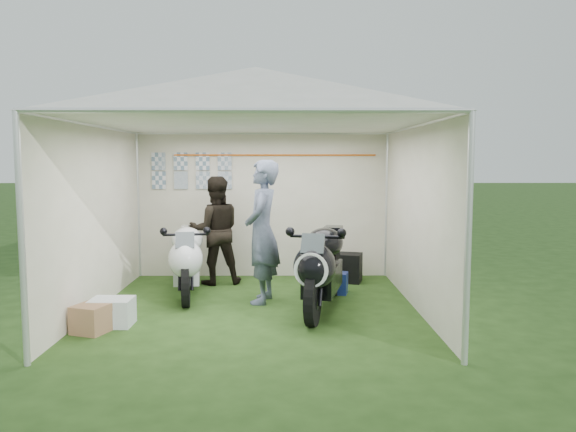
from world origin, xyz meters
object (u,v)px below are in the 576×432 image
(person_dark_jacket, at_px, (215,230))
(crate_1, at_px, (91,319))
(crate_0, at_px, (112,312))
(motorcycle_white, at_px, (187,258))
(paddock_stand, at_px, (333,283))
(motorcycle_black, at_px, (322,265))
(equipment_box, at_px, (347,268))
(canopy_tent, at_px, (256,102))
(person_blue_jacket, at_px, (262,232))
(crate_2, at_px, (105,317))

(person_dark_jacket, distance_m, crate_1, 2.73)
(crate_0, xyz_separation_m, crate_1, (-0.14, -0.26, -0.00))
(motorcycle_white, relative_size, paddock_stand, 4.89)
(motorcycle_black, relative_size, crate_0, 4.57)
(motorcycle_white, xyz_separation_m, equipment_box, (2.29, 0.91, -0.32))
(motorcycle_white, distance_m, motorcycle_black, 1.97)
(canopy_tent, xyz_separation_m, paddock_stand, (1.03, 0.74, -2.42))
(crate_1, bearing_deg, person_dark_jacket, 66.48)
(motorcycle_black, bearing_deg, canopy_tent, 178.78)
(motorcycle_white, distance_m, paddock_stand, 2.06)
(canopy_tent, height_order, person_blue_jacket, canopy_tent)
(motorcycle_black, xyz_separation_m, person_dark_jacket, (-1.51, 1.59, 0.23))
(equipment_box, bearing_deg, canopy_tent, -131.17)
(canopy_tent, height_order, crate_0, canopy_tent)
(canopy_tent, xyz_separation_m, person_dark_jacket, (-0.69, 1.39, -1.76))
(person_blue_jacket, distance_m, crate_1, 2.37)
(canopy_tent, distance_m, crate_1, 3.17)
(canopy_tent, xyz_separation_m, motorcycle_black, (0.81, -0.21, -1.99))
(motorcycle_white, bearing_deg, person_dark_jacket, 62.10)
(motorcycle_white, bearing_deg, person_blue_jacket, -24.77)
(motorcycle_white, bearing_deg, crate_2, -123.71)
(motorcycle_black, height_order, crate_2, motorcycle_black)
(motorcycle_black, bearing_deg, person_dark_jacket, 146.46)
(equipment_box, xyz_separation_m, crate_2, (-2.98, -2.33, -0.11))
(canopy_tent, bearing_deg, motorcycle_black, -14.27)
(crate_1, relative_size, crate_2, 1.15)
(crate_1, xyz_separation_m, crate_2, (0.08, 0.21, -0.04))
(motorcycle_white, height_order, crate_1, motorcycle_white)
(motorcycle_white, xyz_separation_m, person_blue_jacket, (1.04, -0.32, 0.40))
(person_blue_jacket, distance_m, crate_0, 2.12)
(canopy_tent, bearing_deg, crate_2, -153.55)
(equipment_box, bearing_deg, person_blue_jacket, -135.50)
(person_blue_jacket, bearing_deg, crate_2, -49.74)
(motorcycle_black, distance_m, person_blue_jacket, 0.96)
(canopy_tent, distance_m, crate_0, 3.01)
(canopy_tent, bearing_deg, crate_0, -154.05)
(motorcycle_black, xyz_separation_m, crate_0, (-2.42, -0.58, -0.43))
(motorcycle_black, xyz_separation_m, crate_2, (-2.49, -0.63, -0.48))
(canopy_tent, relative_size, crate_0, 12.22)
(paddock_stand, bearing_deg, motorcycle_white, -175.57)
(motorcycle_black, distance_m, crate_2, 2.61)
(canopy_tent, xyz_separation_m, crate_2, (-1.67, -0.83, -2.47))
(canopy_tent, xyz_separation_m, motorcycle_white, (-0.99, 0.59, -2.04))
(person_dark_jacket, bearing_deg, motorcycle_white, 56.61)
(canopy_tent, relative_size, equipment_box, 12.80)
(paddock_stand, height_order, crate_2, paddock_stand)
(motorcycle_black, distance_m, paddock_stand, 1.07)
(crate_0, xyz_separation_m, crate_2, (-0.07, -0.05, -0.05))
(crate_0, distance_m, crate_1, 0.30)
(motorcycle_white, relative_size, crate_2, 6.65)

